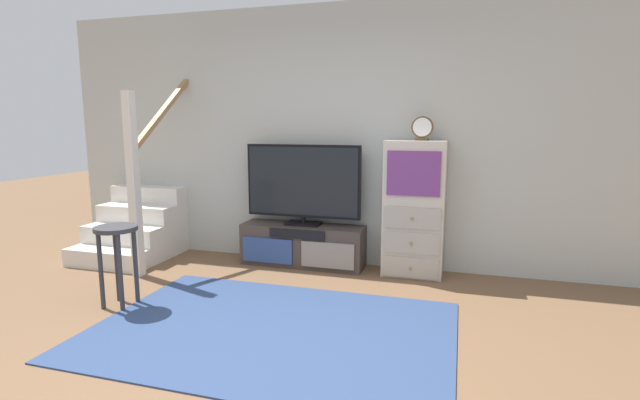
{
  "coord_description": "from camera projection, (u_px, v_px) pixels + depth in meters",
  "views": [
    {
      "loc": [
        1.27,
        -2.41,
        1.5
      ],
      "look_at": [
        0.02,
        1.77,
        0.79
      ],
      "focal_mm": 26.5,
      "sensor_mm": 36.0,
      "label": 1
    }
  ],
  "objects": [
    {
      "name": "television",
      "position": [
        303.0,
        183.0,
        4.92
      ],
      "size": [
        1.23,
        0.22,
        0.84
      ],
      "color": "black",
      "rests_on": "media_console"
    },
    {
      "name": "ground_plane",
      "position": [
        234.0,
        372.0,
        2.88
      ],
      "size": [
        20.0,
        20.0,
        0.0
      ],
      "primitive_type": "plane",
      "color": "brown"
    },
    {
      "name": "media_console",
      "position": [
        303.0,
        245.0,
        5.0
      ],
      "size": [
        1.31,
        0.38,
        0.44
      ],
      "color": "#423833",
      "rests_on": "ground_plane"
    },
    {
      "name": "bar_stool_near",
      "position": [
        117.0,
        247.0,
        3.84
      ],
      "size": [
        0.34,
        0.34,
        0.67
      ],
      "color": "#333338",
      "rests_on": "ground_plane"
    },
    {
      "name": "side_cabinet",
      "position": [
        414.0,
        209.0,
        4.62
      ],
      "size": [
        0.58,
        0.38,
        1.33
      ],
      "color": "beige",
      "rests_on": "ground_plane"
    },
    {
      "name": "area_rug",
      "position": [
        272.0,
        330.0,
        3.45
      ],
      "size": [
        2.6,
        1.8,
        0.01
      ],
      "primitive_type": "cube",
      "color": "navy",
      "rests_on": "ground_plane"
    },
    {
      "name": "desk_clock",
      "position": [
        422.0,
        128.0,
        4.46
      ],
      "size": [
        0.2,
        0.08,
        0.23
      ],
      "color": "#4C3823",
      "rests_on": "side_cabinet"
    },
    {
      "name": "back_wall",
      "position": [
        337.0,
        137.0,
        4.99
      ],
      "size": [
        6.4,
        0.12,
        2.7
      ],
      "primitive_type": "cube",
      "color": "#B2B7B2",
      "rests_on": "ground_plane"
    },
    {
      "name": "staircase",
      "position": [
        147.0,
        220.0,
        5.54
      ],
      "size": [
        1.0,
        1.36,
        2.2
      ],
      "color": "silver",
      "rests_on": "ground_plane"
    }
  ]
}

